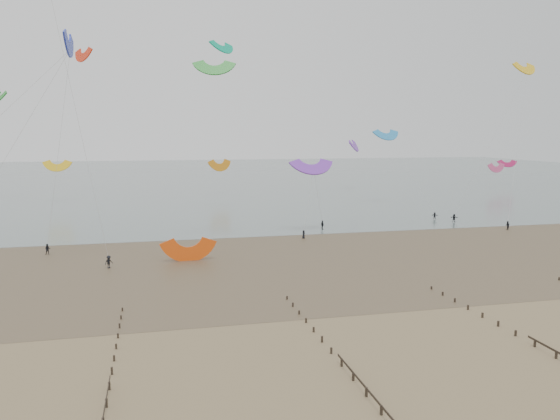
# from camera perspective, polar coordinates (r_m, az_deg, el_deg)

# --- Properties ---
(ground) EXTENTS (500.00, 500.00, 0.00)m
(ground) POSITION_cam_1_polar(r_m,az_deg,el_deg) (50.81, -0.43, -13.57)
(ground) COLOR brown
(ground) RESTS_ON ground
(sea_and_shore) EXTENTS (500.00, 665.00, 0.03)m
(sea_and_shore) POSITION_cam_1_polar(r_m,az_deg,el_deg) (82.88, -8.47, -5.12)
(sea_and_shore) COLOR #475654
(sea_and_shore) RESTS_ON ground
(kitesurfers) EXTENTS (100.93, 31.25, 1.82)m
(kitesurfers) POSITION_cam_1_polar(r_m,az_deg,el_deg) (100.52, 3.55, -2.25)
(kitesurfers) COLOR black
(kitesurfers) RESTS_ON ground
(grounded_kite) EXTENTS (7.02, 5.55, 3.78)m
(grounded_kite) POSITION_cam_1_polar(r_m,az_deg,el_deg) (82.20, -9.51, -5.26)
(grounded_kite) COLOR #EC4E0E
(grounded_kite) RESTS_ON ground
(kites_airborne) EXTENTS (238.36, 113.10, 41.40)m
(kites_airborne) POSITION_cam_1_polar(r_m,az_deg,el_deg) (140.22, -13.98, 9.13)
(kites_airborne) COLOR purple
(kites_airborne) RESTS_ON ground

